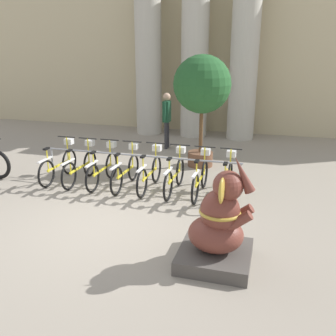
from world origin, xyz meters
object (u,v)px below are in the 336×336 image
(bicycle_3, at_px, (126,171))
(elephant_statue, at_px, (218,228))
(bicycle_5, at_px, (175,175))
(bicycle_2, at_px, (103,168))
(bicycle_0, at_px, (59,164))
(potted_tree, at_px, (202,88))
(bicycle_7, at_px, (227,180))
(bicycle_1, at_px, (81,166))
(bicycle_6, at_px, (200,178))
(bicycle_4, at_px, (150,173))
(person_pedestrian, at_px, (167,115))

(bicycle_3, xyz_separation_m, elephant_statue, (2.56, -2.67, 0.18))
(bicycle_3, xyz_separation_m, bicycle_5, (1.17, 0.00, 0.00))
(bicycle_2, bearing_deg, bicycle_0, -179.89)
(potted_tree, bearing_deg, elephant_statue, -75.63)
(elephant_statue, bearing_deg, bicycle_7, 94.52)
(bicycle_1, height_order, bicycle_7, same)
(bicycle_6, relative_size, potted_tree, 0.57)
(elephant_statue, distance_m, potted_tree, 5.16)
(bicycle_2, bearing_deg, bicycle_6, -0.75)
(bicycle_4, bearing_deg, person_pedestrian, 100.39)
(bicycle_2, relative_size, bicycle_6, 1.00)
(bicycle_1, distance_m, bicycle_7, 3.52)
(bicycle_5, bearing_deg, bicycle_1, 179.83)
(bicycle_2, distance_m, bicycle_5, 1.76)
(bicycle_2, relative_size, bicycle_4, 1.00)
(bicycle_4, bearing_deg, bicycle_7, -1.15)
(potted_tree, bearing_deg, bicycle_1, -140.16)
(bicycle_0, distance_m, bicycle_7, 4.11)
(bicycle_0, relative_size, bicycle_7, 1.00)
(bicycle_3, relative_size, elephant_statue, 0.98)
(bicycle_4, relative_size, bicycle_7, 1.00)
(elephant_statue, bearing_deg, bicycle_3, 133.73)
(bicycle_4, bearing_deg, bicycle_0, -179.96)
(bicycle_2, bearing_deg, bicycle_7, -0.70)
(bicycle_3, distance_m, bicycle_4, 0.59)
(bicycle_5, height_order, bicycle_7, same)
(bicycle_3, relative_size, potted_tree, 0.57)
(bicycle_2, relative_size, person_pedestrian, 0.95)
(bicycle_2, height_order, potted_tree, potted_tree)
(bicycle_7, bearing_deg, bicycle_1, 179.49)
(bicycle_0, height_order, person_pedestrian, person_pedestrian)
(bicycle_0, bearing_deg, potted_tree, 34.04)
(bicycle_1, height_order, bicycle_5, same)
(bicycle_2, relative_size, bicycle_5, 1.00)
(bicycle_6, bearing_deg, bicycle_1, 179.49)
(bicycle_0, height_order, potted_tree, potted_tree)
(bicycle_4, xyz_separation_m, person_pedestrian, (-0.67, 3.66, 0.68))
(elephant_statue, bearing_deg, bicycle_5, 117.36)
(bicycle_5, bearing_deg, person_pedestrian, 108.91)
(bicycle_1, xyz_separation_m, bicycle_4, (1.76, 0.00, 0.00))
(bicycle_5, bearing_deg, bicycle_6, -1.87)
(bicycle_1, relative_size, person_pedestrian, 0.95)
(bicycle_0, height_order, bicycle_3, same)
(bicycle_0, relative_size, bicycle_5, 1.00)
(bicycle_3, height_order, bicycle_5, same)
(bicycle_5, bearing_deg, potted_tree, 85.64)
(bicycle_1, height_order, bicycle_2, same)
(bicycle_1, xyz_separation_m, bicycle_6, (2.93, -0.03, 0.00))
(bicycle_0, xyz_separation_m, bicycle_1, (0.59, -0.00, 0.00))
(bicycle_1, height_order, bicycle_4, same)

